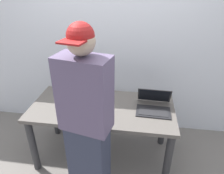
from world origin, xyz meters
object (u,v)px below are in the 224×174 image
object	(u,v)px
beer_bottle_amber	(80,82)
laptop	(154,105)
beer_bottle_brown	(68,83)
beer_bottle_green	(70,87)
beer_bottle_dark	(76,86)
person_figure	(87,129)

from	to	relation	value
beer_bottle_amber	laptop	bearing A→B (deg)	-17.26
laptop	beer_bottle_amber	size ratio (longest dim) A/B	1.10
beer_bottle_brown	beer_bottle_amber	bearing A→B (deg)	22.60
beer_bottle_amber	beer_bottle_green	distance (m)	0.16
beer_bottle_amber	beer_bottle_green	world-z (taller)	beer_bottle_amber
laptop	beer_bottle_amber	distance (m)	0.94
beer_bottle_dark	person_figure	distance (m)	0.88
beer_bottle_amber	person_figure	world-z (taller)	person_figure
beer_bottle_amber	beer_bottle_brown	bearing A→B (deg)	-157.40
beer_bottle_green	person_figure	world-z (taller)	person_figure
person_figure	laptop	bearing A→B (deg)	48.74
beer_bottle_dark	person_figure	world-z (taller)	person_figure
person_figure	beer_bottle_dark	bearing A→B (deg)	112.72
beer_bottle_green	beer_bottle_dark	bearing A→B (deg)	15.96
beer_bottle_dark	person_figure	bearing A→B (deg)	-67.28
laptop	beer_bottle_amber	world-z (taller)	beer_bottle_amber
beer_bottle_green	beer_bottle_brown	bearing A→B (deg)	125.08
laptop	beer_bottle_brown	xyz separation A→B (m)	(-1.03, 0.22, 0.08)
beer_bottle_green	person_figure	bearing A→B (deg)	-62.40
beer_bottle_dark	beer_bottle_brown	xyz separation A→B (m)	(-0.13, 0.05, -0.00)
beer_bottle_amber	beer_bottle_brown	size ratio (longest dim) A/B	1.03
beer_bottle_green	beer_bottle_brown	world-z (taller)	beer_bottle_brown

